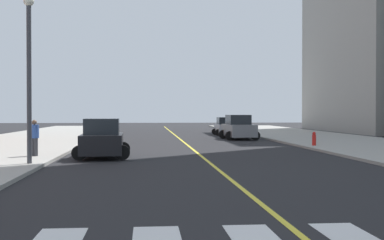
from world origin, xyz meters
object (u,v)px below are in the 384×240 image
(car_gray_third, at_px, (239,128))
(street_lamp, at_px, (29,64))
(car_silver_second, at_px, (226,127))
(car_black_nearest, at_px, (102,139))
(fire_hydrant, at_px, (314,139))
(pedestrian_walking_west, at_px, (34,136))

(car_gray_third, bearing_deg, street_lamp, 56.49)
(car_silver_second, relative_size, street_lamp, 0.57)
(car_silver_second, distance_m, car_gray_third, 7.79)
(car_black_nearest, bearing_deg, street_lamp, -124.61)
(fire_hydrant, distance_m, street_lamp, 19.50)
(car_silver_second, relative_size, fire_hydrant, 4.56)
(fire_hydrant, height_order, street_lamp, street_lamp)
(car_black_nearest, bearing_deg, fire_hydrant, 24.80)
(car_black_nearest, relative_size, car_silver_second, 1.12)
(car_black_nearest, distance_m, car_silver_second, 27.08)
(car_silver_second, bearing_deg, fire_hydrant, 98.95)
(car_black_nearest, distance_m, fire_hydrant, 14.68)
(car_gray_third, relative_size, fire_hydrant, 5.37)
(car_silver_second, xyz_separation_m, pedestrian_walking_west, (-13.46, -25.44, 0.29))
(fire_hydrant, bearing_deg, car_silver_second, 99.14)
(pedestrian_walking_west, bearing_deg, car_gray_third, 86.22)
(car_silver_second, distance_m, pedestrian_walking_west, 28.78)
(car_gray_third, height_order, fire_hydrant, car_gray_third)
(car_silver_second, height_order, pedestrian_walking_west, pedestrian_walking_west)
(car_gray_third, xyz_separation_m, fire_hydrant, (3.07, -10.80, -0.40))
(car_silver_second, relative_size, car_gray_third, 0.85)
(pedestrian_walking_west, distance_m, street_lamp, 5.05)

